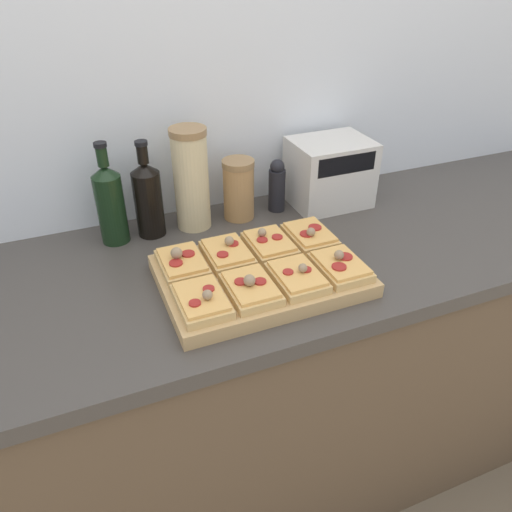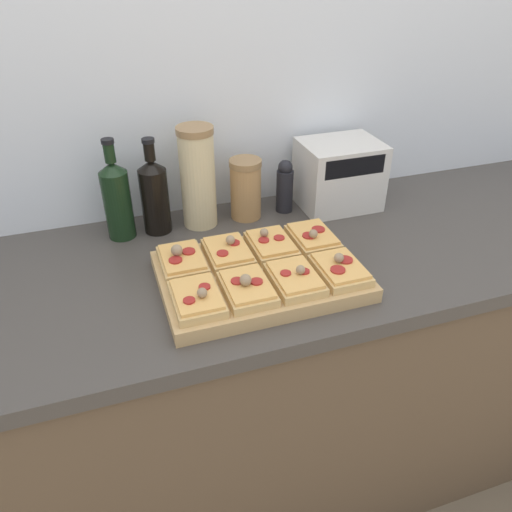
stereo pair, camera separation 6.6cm
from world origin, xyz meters
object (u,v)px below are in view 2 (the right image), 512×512
Objects in this scene: grain_jar_tall at (198,177)px; grain_jar_short at (246,189)px; wine_bottle at (155,195)px; pepper_mill at (285,186)px; toaster_oven at (339,174)px; cutting_board at (260,276)px; olive_oil_bottle at (117,199)px.

grain_jar_short is (0.14, 0.00, -0.05)m from grain_jar_tall.
pepper_mill is at bearing 0.00° from wine_bottle.
toaster_oven is at bearing -5.08° from pepper_mill.
cutting_board is at bearing -101.90° from grain_jar_short.
cutting_board is at bearing -120.00° from pepper_mill.
toaster_oven reaches higher than pepper_mill.
grain_jar_short reaches higher than cutting_board.
wine_bottle is 0.38m from pepper_mill.
cutting_board is at bearing -60.08° from wine_bottle.
grain_jar_tall is at bearing 101.58° from cutting_board.
cutting_board is 1.76× the size of wine_bottle.
wine_bottle is 1.67× the size of pepper_mill.
wine_bottle reaches higher than cutting_board.
wine_bottle is at bearing 178.44° from toaster_oven.
olive_oil_bottle is 0.22m from grain_jar_tall.
wine_bottle is 0.13m from grain_jar_tall.
toaster_oven is (0.36, 0.31, 0.08)m from cutting_board.
grain_jar_tall reaches higher than olive_oil_bottle.
wine_bottle is at bearing -0.00° from olive_oil_bottle.
olive_oil_bottle is 0.48m from pepper_mill.
pepper_mill is (0.26, 0.00, -0.06)m from grain_jar_tall.
grain_jar_short is (0.26, 0.00, -0.02)m from wine_bottle.
grain_jar_short is at bearing 0.00° from olive_oil_bottle.
wine_bottle reaches higher than grain_jar_short.
grain_jar_tall reaches higher than cutting_board.
olive_oil_bottle is at bearing 178.68° from toaster_oven.
grain_jar_tall is at bearing 0.00° from olive_oil_bottle.
pepper_mill reaches higher than cutting_board.
toaster_oven is at bearing -2.01° from grain_jar_tall.
cutting_board is 0.48m from toaster_oven.
cutting_board is 2.66× the size of grain_jar_short.
wine_bottle is 0.94× the size of grain_jar_tall.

